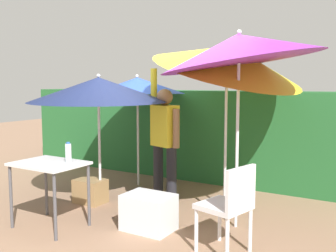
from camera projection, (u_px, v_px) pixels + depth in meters
ground_plane at (156, 211)px, 5.11m from camera, size 24.00×24.00×0.00m
hedge_row at (218, 136)px, 6.70m from camera, size 8.00×0.70×1.55m
umbrella_rainbow at (137, 86)px, 6.25m from camera, size 1.56×1.56×1.82m
umbrella_orange at (229, 59)px, 5.07m from camera, size 2.06×2.02×2.52m
umbrella_yellow at (239, 49)px, 4.31m from camera, size 1.86×1.84×2.39m
umbrella_navy at (99, 90)px, 5.28m from camera, size 1.90×1.91×1.80m
person_vendor at (165, 138)px, 5.31m from camera, size 0.55×0.32×1.88m
chair_plastic at (230, 203)px, 3.78m from camera, size 0.53×0.53×0.89m
cooler_box at (149, 212)px, 4.44m from camera, size 0.56×0.41×0.41m
crate_cardboard at (90, 191)px, 5.46m from camera, size 0.41×0.31×0.33m
folding_table at (49, 170)px, 4.48m from camera, size 0.80×0.60×0.77m
bottle_water at (68, 153)px, 4.44m from camera, size 0.07×0.07×0.24m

